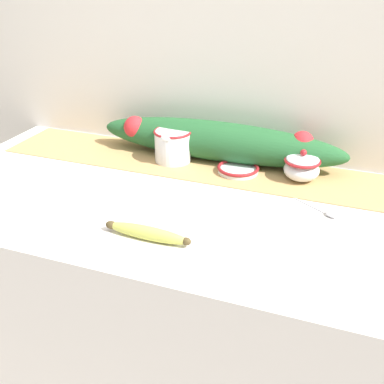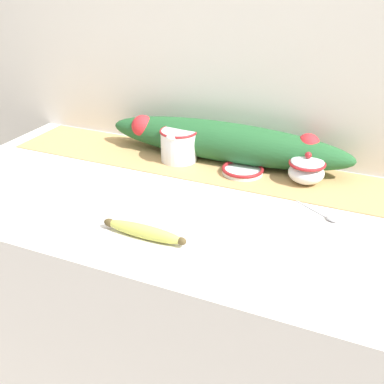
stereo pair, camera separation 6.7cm
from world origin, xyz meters
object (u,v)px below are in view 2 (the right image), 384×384
object	(u,v)px
sugar_bowl	(307,169)
spoon	(328,217)
small_dish	(243,170)
banana	(144,231)
cream_pitcher	(179,144)

from	to	relation	value
sugar_bowl	spoon	world-z (taller)	sugar_bowl
sugar_bowl	small_dish	xyz separation A→B (m)	(-0.19, -0.01, -0.03)
sugar_bowl	banana	distance (m)	0.54
sugar_bowl	spoon	distance (m)	0.21
cream_pitcher	sugar_bowl	bearing A→B (deg)	-0.12
sugar_bowl	small_dish	distance (m)	0.19
cream_pitcher	spoon	size ratio (longest dim) A/B	1.06
small_dish	spoon	xyz separation A→B (m)	(0.29, -0.17, -0.01)
spoon	cream_pitcher	bearing A→B (deg)	-167.35
cream_pitcher	sugar_bowl	xyz separation A→B (m)	(0.42, -0.00, -0.01)
small_dish	banana	bearing A→B (deg)	-102.68
cream_pitcher	small_dish	world-z (taller)	cream_pitcher
spoon	small_dish	bearing A→B (deg)	-177.87
cream_pitcher	sugar_bowl	distance (m)	0.42
sugar_bowl	small_dish	world-z (taller)	sugar_bowl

